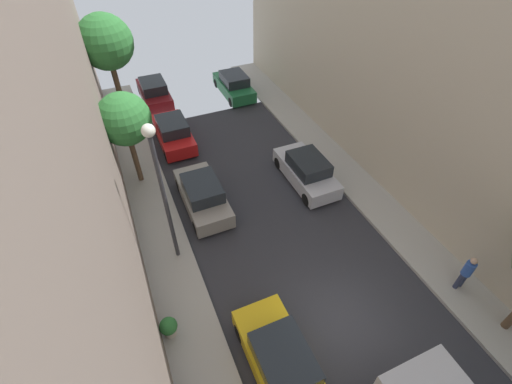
{
  "coord_description": "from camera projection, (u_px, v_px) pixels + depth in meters",
  "views": [
    {
      "loc": [
        -5.25,
        -4.49,
        12.22
      ],
      "look_at": [
        -0.21,
        7.14,
        0.5
      ],
      "focal_mm": 24.95,
      "sensor_mm": 36.0,
      "label": 1
    }
  ],
  "objects": [
    {
      "name": "ground",
      "position": [
        340.0,
        323.0,
        12.85
      ],
      "size": [
        32.0,
        32.0,
        0.0
      ],
      "primitive_type": "plane",
      "color": "#2D2D33"
    },
    {
      "name": "sidewalk_left",
      "position": [
        207.0,
        381.0,
        11.34
      ],
      "size": [
        2.0,
        44.0,
        0.15
      ],
      "primitive_type": "cube",
      "color": "#A8A399",
      "rests_on": "ground"
    },
    {
      "name": "sidewalk_right",
      "position": [
        446.0,
        275.0,
        14.26
      ],
      "size": [
        2.0,
        44.0,
        0.15
      ],
      "primitive_type": "cube",
      "color": "#A8A399",
      "rests_on": "ground"
    },
    {
      "name": "parked_car_left_2",
      "position": [
        282.0,
        363.0,
        11.14
      ],
      "size": [
        1.78,
        4.2,
        1.57
      ],
      "color": "gold",
      "rests_on": "ground"
    },
    {
      "name": "parked_car_left_3",
      "position": [
        203.0,
        195.0,
        16.79
      ],
      "size": [
        1.78,
        4.2,
        1.57
      ],
      "color": "gray",
      "rests_on": "ground"
    },
    {
      "name": "parked_car_left_4",
      "position": [
        173.0,
        132.0,
        20.71
      ],
      "size": [
        1.78,
        4.2,
        1.57
      ],
      "color": "red",
      "rests_on": "ground"
    },
    {
      "name": "parked_car_left_5",
      "position": [
        154.0,
        92.0,
        24.35
      ],
      "size": [
        1.78,
        4.2,
        1.57
      ],
      "color": "maroon",
      "rests_on": "ground"
    },
    {
      "name": "parked_car_right_1",
      "position": [
        306.0,
        171.0,
        18.12
      ],
      "size": [
        1.78,
        4.2,
        1.57
      ],
      "color": "silver",
      "rests_on": "ground"
    },
    {
      "name": "parked_car_right_2",
      "position": [
        234.0,
        85.0,
        25.13
      ],
      "size": [
        1.78,
        4.2,
        1.57
      ],
      "color": "#1E6638",
      "rests_on": "ground"
    },
    {
      "name": "pedestrian",
      "position": [
        466.0,
        272.0,
        13.2
      ],
      "size": [
        0.4,
        0.36,
        1.72
      ],
      "color": "#2D334C",
      "rests_on": "sidewalk_right"
    },
    {
      "name": "street_tree_0",
      "position": [
        124.0,
        120.0,
        16.1
      ],
      "size": [
        2.46,
        2.46,
        4.81
      ],
      "color": "brown",
      "rests_on": "sidewalk_left"
    },
    {
      "name": "street_tree_2",
      "position": [
        106.0,
        43.0,
        20.36
      ],
      "size": [
        3.15,
        3.15,
        6.15
      ],
      "color": "brown",
      "rests_on": "sidewalk_left"
    },
    {
      "name": "potted_plant_1",
      "position": [
        169.0,
        327.0,
        12.11
      ],
      "size": [
        0.62,
        0.62,
        0.84
      ],
      "color": "#B2A899",
      "rests_on": "sidewalk_left"
    },
    {
      "name": "lamp_post",
      "position": [
        160.0,
        181.0,
        12.18
      ],
      "size": [
        0.44,
        0.44,
        6.32
      ],
      "color": "#333338",
      "rests_on": "sidewalk_left"
    }
  ]
}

